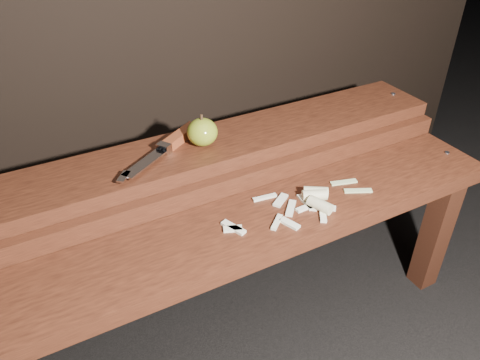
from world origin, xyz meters
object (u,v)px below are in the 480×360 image
bench_front_tier (266,243)px  apple (202,132)px  bench_rear_tier (220,171)px  knife (172,143)px

bench_front_tier → apple: 0.30m
bench_front_tier → bench_rear_tier: (0.00, 0.23, 0.06)m
knife → apple: bearing=-18.2°
bench_front_tier → bench_rear_tier: bench_rear_tier is taller
bench_rear_tier → apple: apple is taller
bench_front_tier → apple: size_ratio=15.49×
bench_front_tier → knife: knife is taller
apple → knife: apple is taller
bench_front_tier → bench_rear_tier: 0.23m
bench_rear_tier → knife: (-0.11, 0.03, 0.10)m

